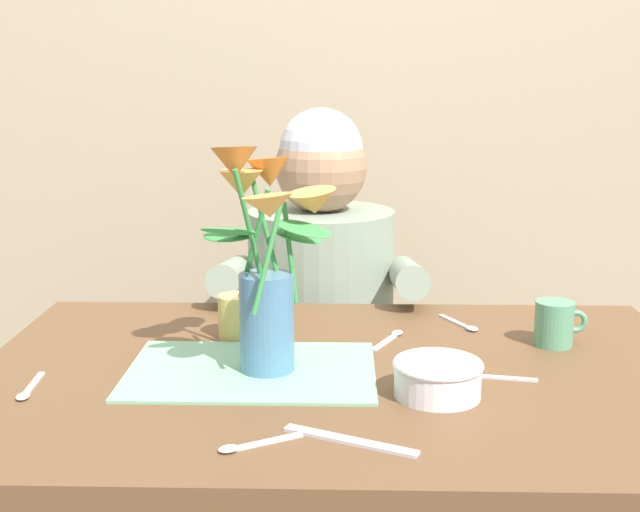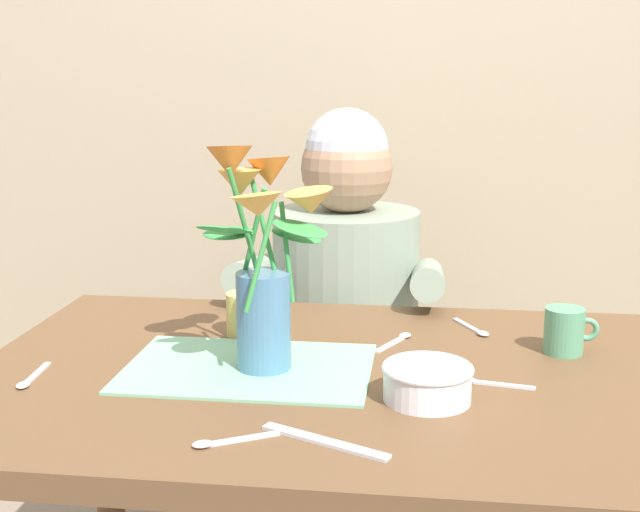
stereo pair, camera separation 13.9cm
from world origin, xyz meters
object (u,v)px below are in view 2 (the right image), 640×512
Objects in this scene: tea_cup at (246,314)px; ceramic_mug at (565,331)px; ceramic_bowl at (427,381)px; dinner_knife at (325,441)px; flower_vase at (263,257)px; seated_person at (345,351)px.

ceramic_mug is at bearing -2.74° from tea_cup.
tea_cup is at bearing 140.58° from ceramic_bowl.
flower_vase is at bearing 141.83° from dinner_knife.
dinner_knife is at bearing -89.19° from seated_person.
seated_person is 12.20× the size of tea_cup.
ceramic_bowl is (0.26, -0.09, -0.16)m from flower_vase.
ceramic_mug is (0.57, -0.03, 0.00)m from tea_cup.
flower_vase is 0.54m from ceramic_mug.
flower_vase is (-0.07, -0.63, 0.37)m from seated_person.
flower_vase reaches higher than dinner_knife.
seated_person is at bearing 83.63° from flower_vase.
dinner_knife is at bearing -128.66° from ceramic_bowl.
dinner_knife is 0.55m from ceramic_mug.
seated_person is 12.20× the size of ceramic_mug.
dinner_knife is (-0.13, -0.17, -0.03)m from ceramic_bowl.
ceramic_bowl is at bearing 76.28° from dinner_knife.
ceramic_bowl is 0.72× the size of dinner_knife.
ceramic_mug is at bearing -51.22° from seated_person.
flower_vase is 2.72× the size of ceramic_bowl.
seated_person reaches higher than ceramic_bowl.
tea_cup is 1.00× the size of ceramic_mug.
ceramic_bowl is 1.46× the size of ceramic_mug.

